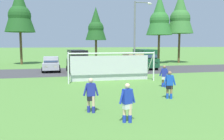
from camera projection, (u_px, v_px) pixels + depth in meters
The scene contains 17 objects.
ground_plane at pixel (107, 86), 18.05m from camera, with size 400.00×400.00×0.00m, color #518438.
parking_lot_strip at pixel (89, 71), 27.85m from camera, with size 52.00×8.40×0.01m, color #3D3D3F.
soccer_goal at pixel (111, 66), 20.34m from camera, with size 7.45×2.04×2.57m.
player_striker_near at pixel (169, 85), 13.73m from camera, with size 0.71×0.32×1.64m.
player_midfield_center at pixel (127, 103), 9.54m from camera, with size 0.75×0.34×1.64m.
player_winger_left at pixel (91, 95), 10.94m from camera, with size 0.74×0.30×1.64m.
player_winger_right at pixel (164, 76), 17.44m from camera, with size 0.65×0.49×1.64m.
parked_car_slot_far_left at pixel (51, 64), 27.50m from camera, with size 2.04×4.20×1.72m.
parked_car_slot_left at pixel (77, 60), 26.69m from camera, with size 2.43×4.92×2.52m.
parked_car_slot_center_left at pixel (105, 63), 28.20m from camera, with size 2.14×4.25×1.72m.
parked_car_slot_center at pixel (133, 62), 27.86m from camera, with size 2.22×4.64×2.16m.
parked_car_slot_center_right at pixel (145, 58), 30.50m from camera, with size 2.24×4.82×2.52m.
tree_mid_left at pixel (19, 10), 36.04m from camera, with size 4.54×4.54×12.12m.
tree_center_back at pixel (96, 25), 38.82m from camera, with size 3.48×3.48×9.29m.
tree_mid_right at pixel (159, 16), 37.85m from camera, with size 4.21×4.21×11.22m.
tree_right_edge at pixel (180, 14), 39.14m from camera, with size 4.48×4.48×11.94m.
street_lamp at pixel (136, 37), 24.32m from camera, with size 2.00×0.32×7.56m.
Camera 1 is at (-3.73, -2.41, 3.22)m, focal length 37.56 mm.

